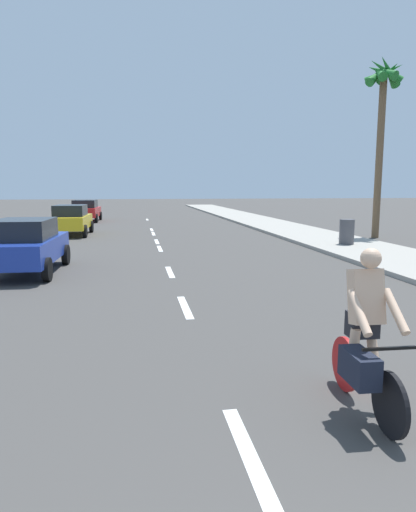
{
  "coord_description": "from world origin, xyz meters",
  "views": [
    {
      "loc": [
        -1.0,
        0.33,
        2.45
      ],
      "look_at": [
        0.44,
        9.11,
        1.1
      ],
      "focal_mm": 31.67,
      "sensor_mm": 36.0,
      "label": 1
    }
  ],
  "objects_px": {
    "trash_bin_far": "(347,232)",
    "parked_car_red": "(86,210)",
    "parked_car_blue": "(26,244)",
    "cyclist": "(365,340)",
    "parked_car_yellow": "(71,219)",
    "palm_tree_far": "(382,96)"
  },
  "relations": [
    {
      "from": "parked_car_yellow",
      "to": "trash_bin_far",
      "type": "xyz_separation_m",
      "value": [
        11.86,
        -6.87,
        -0.18
      ]
    },
    {
      "from": "trash_bin_far",
      "to": "parked_car_blue",
      "type": "bearing_deg",
      "value": -161.98
    },
    {
      "from": "palm_tree_far",
      "to": "parked_car_blue",
      "type": "bearing_deg",
      "value": -154.57
    },
    {
      "from": "parked_car_yellow",
      "to": "palm_tree_far",
      "type": "height_order",
      "value": "palm_tree_far"
    },
    {
      "from": "parked_car_yellow",
      "to": "cyclist",
      "type": "bearing_deg",
      "value": -72.61
    },
    {
      "from": "cyclist",
      "to": "parked_car_blue",
      "type": "relative_size",
      "value": 0.45
    },
    {
      "from": "parked_car_blue",
      "to": "palm_tree_far",
      "type": "xyz_separation_m",
      "value": [
        14.82,
        7.05,
        5.88
      ]
    },
    {
      "from": "cyclist",
      "to": "parked_car_yellow",
      "type": "distance_m",
      "value": 20.67
    },
    {
      "from": "cyclist",
      "to": "palm_tree_far",
      "type": "bearing_deg",
      "value": -117.85
    },
    {
      "from": "palm_tree_far",
      "to": "cyclist",
      "type": "bearing_deg",
      "value": -119.83
    },
    {
      "from": "parked_car_blue",
      "to": "palm_tree_far",
      "type": "height_order",
      "value": "palm_tree_far"
    },
    {
      "from": "trash_bin_far",
      "to": "parked_car_red",
      "type": "bearing_deg",
      "value": 126.06
    },
    {
      "from": "cyclist",
      "to": "trash_bin_far",
      "type": "relative_size",
      "value": 1.78
    },
    {
      "from": "cyclist",
      "to": "parked_car_blue",
      "type": "bearing_deg",
      "value": -57.12
    },
    {
      "from": "parked_car_red",
      "to": "parked_car_blue",
      "type": "bearing_deg",
      "value": -87.16
    },
    {
      "from": "cyclist",
      "to": "parked_car_red",
      "type": "distance_m",
      "value": 30.21
    },
    {
      "from": "parked_car_red",
      "to": "trash_bin_far",
      "type": "distance_m",
      "value": 20.57
    },
    {
      "from": "cyclist",
      "to": "parked_car_yellow",
      "type": "xyz_separation_m",
      "value": [
        -5.64,
        19.88,
        0.01
      ]
    },
    {
      "from": "parked_car_blue",
      "to": "parked_car_yellow",
      "type": "xyz_separation_m",
      "value": [
        -0.14,
        10.69,
        0.0
      ]
    },
    {
      "from": "palm_tree_far",
      "to": "trash_bin_far",
      "type": "distance_m",
      "value": 7.54
    },
    {
      "from": "parked_car_yellow",
      "to": "parked_car_red",
      "type": "height_order",
      "value": "same"
    },
    {
      "from": "parked_car_red",
      "to": "parked_car_yellow",
      "type": "bearing_deg",
      "value": -86.78
    }
  ]
}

